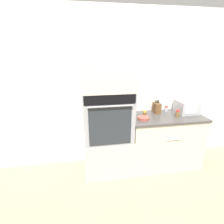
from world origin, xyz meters
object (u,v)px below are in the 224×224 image
Objects in this scene: condiment_jar_near at (145,113)px; condiment_jar_mid at (177,114)px; knife_block at (157,108)px; bowl at (143,118)px; condiment_jar_far at (166,109)px; condiment_jar_back at (133,114)px; wall_oven at (107,115)px; microwave at (187,107)px.

condiment_jar_mid reaches higher than condiment_jar_near.
condiment_jar_mid is (0.24, -0.25, -0.03)m from knife_block.
bowl is 1.75× the size of condiment_jar_far.
condiment_jar_mid is at bearing -77.60° from condiment_jar_far.
wall_oven is at bearing -168.24° from condiment_jar_back.
knife_block is 3.17× the size of condiment_jar_back.
condiment_jar_mid is at bearing -4.14° from wall_oven.
condiment_jar_far is (-0.31, 0.10, -0.05)m from microwave.
knife_block is at bearing 24.96° from condiment_jar_near.
condiment_jar_back is (-0.66, 0.17, -0.02)m from condiment_jar_mid.
microwave is 0.83m from bowl.
knife_block reaches higher than microwave.
condiment_jar_far is at bearing 9.32° from condiment_jar_back.
microwave reaches higher than condiment_jar_near.
condiment_jar_near is (-0.74, -0.03, -0.06)m from microwave.
condiment_jar_back is (0.44, 0.09, -0.04)m from wall_oven.
microwave reaches higher than bowl.
bowl is at bearing -141.71° from knife_block.
bowl is 2.05× the size of condiment_jar_near.
condiment_jar_mid is 0.69m from condiment_jar_back.
wall_oven is 0.61m from condiment_jar_near.
knife_block is (0.86, 0.17, 0.01)m from wall_oven.
wall_oven is 3.51× the size of knife_block.
condiment_jar_near is 0.85× the size of condiment_jar_far.
condiment_jar_mid is 0.28m from condiment_jar_far.
microwave is at bearing 33.57° from condiment_jar_mid.
condiment_jar_mid is at bearing -15.01° from condiment_jar_near.
wall_oven is 0.45m from condiment_jar_back.
knife_block reaches higher than condiment_jar_near.
microwave is at bearing 11.76° from bowl.
microwave is at bearing 3.66° from wall_oven.
bowl is 0.20m from condiment_jar_back.
bowl is at bearing -168.24° from microwave.
bowl is (0.54, -0.08, -0.06)m from wall_oven.
condiment_jar_far is (0.43, 0.14, 0.01)m from condiment_jar_near.
condiment_jar_near is (0.61, 0.05, -0.03)m from wall_oven.
condiment_jar_back is (-0.42, -0.08, -0.05)m from knife_block.
condiment_jar_far reaches higher than bowl.
knife_block is 1.83× the size of condiment_jar_mid.
wall_oven is 1.06m from condiment_jar_far.
knife_block reaches higher than condiment_jar_back.
microwave is 0.92m from condiment_jar_back.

